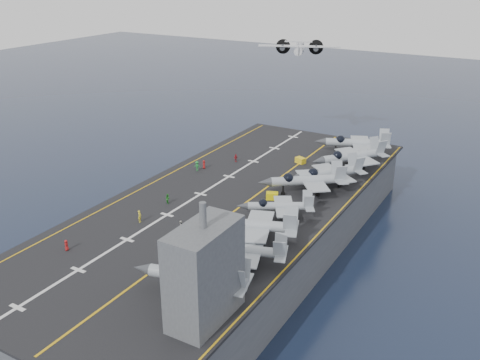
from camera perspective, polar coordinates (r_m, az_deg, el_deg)
The scene contains 27 objects.
ground at distance 99.41m, azimuth -1.17°, elevation -7.71°, with size 500.00×500.00×0.00m, color #142135.
hull at distance 97.02m, azimuth -1.19°, elevation -5.15°, with size 36.00×90.00×10.00m, color #56595E.
flight_deck at distance 94.75m, azimuth -1.21°, elevation -2.36°, with size 38.00×92.00×0.40m, color black.
foul_line at distance 93.27m, azimuth 0.36°, elevation -2.62°, with size 0.35×90.00×0.02m, color gold.
landing_centerline at distance 97.65m, azimuth -4.23°, elevation -1.50°, with size 0.50×90.00×0.02m, color silver.
deck_edge_port at distance 103.81m, azimuth -9.27°, elevation -0.27°, with size 0.25×90.00×0.02m, color gold.
deck_edge_stbd at distance 87.40m, azimuth 9.25°, elevation -4.72°, with size 0.25×90.00×0.02m, color gold.
island_superstructure at distance 61.59m, azimuth -3.83°, elevation -8.77°, with size 5.00×10.00×15.00m, color #56595E, non-canonical shape.
fighter_jet_1 at distance 68.23m, azimuth -4.56°, elevation -10.18°, with size 17.51×13.78×5.37m, color #91999F, non-canonical shape.
fighter_jet_2 at distance 74.47m, azimuth 0.49°, elevation -7.41°, with size 15.87×13.14×4.72m, color #959CA6, non-canonical shape.
fighter_jet_3 at distance 80.45m, azimuth 1.30°, elevation -4.71°, with size 18.55×15.37×5.52m, color #929BA2, non-canonical shape.
fighter_jet_4 at distance 88.01m, azimuth 4.29°, elevation -2.70°, with size 15.21×13.68×4.40m, color #9FA8AE, non-canonical shape.
fighter_jet_5 at distance 97.39m, azimuth 7.21°, elevation 0.07°, with size 19.21×18.25×5.56m, color gray, non-canonical shape.
fighter_jet_6 at distance 101.33m, azimuth 9.52°, elevation 0.79°, with size 17.88×18.69×5.42m, color #979FA9, non-canonical shape.
fighter_jet_7 at distance 110.90m, azimuth 11.93°, elevation 2.58°, with size 18.78×19.69×5.71m, color gray, non-canonical shape.
fighter_jet_8 at distance 119.65m, azimuth 12.37°, elevation 3.97°, with size 19.12×16.30×5.62m, color gray, non-canonical shape.
tow_cart_a at distance 81.07m, azimuth -5.93°, elevation -6.29°, with size 2.18×1.41×1.31m, color yellow, non-canonical shape.
tow_cart_b at distance 95.33m, azimuth 3.44°, elevation -1.69°, with size 2.43×2.05×1.24m, color yellow, non-canonical shape.
tow_cart_c at distance 113.05m, azimuth 6.46°, elevation 2.10°, with size 2.36×1.94×1.22m, color yellow, non-canonical shape.
crew_0 at distance 82.64m, azimuth -18.02°, elevation -6.63°, with size 0.97×1.17×1.67m, color #B21919.
crew_1 at distance 88.26m, azimuth -10.65°, elevation -3.82°, with size 1.20×1.43×2.04m, color yellow.
crew_2 at distance 94.27m, azimuth -7.71°, elevation -1.97°, with size 1.27×1.10×1.77m, color #207D21.
crew_3 at distance 108.34m, azimuth -4.60°, elevation 1.50°, with size 1.47×1.35×2.04m, color #1C8731.
crew_4 at distance 113.04m, azimuth -0.46°, elevation 2.38°, with size 1.00×1.20×1.70m, color #AE1820.
crew_5 at distance 109.55m, azimuth -3.87°, elevation 1.68°, with size 1.24×1.20×1.74m, color #B21919.
crew_7 at distance 84.08m, azimuth -6.35°, elevation -4.94°, with size 0.99×1.32×1.99m, color silver.
transport_plane at distance 146.86m, azimuth 6.31°, elevation 13.51°, with size 25.57×21.75×5.11m, color silver, non-canonical shape.
Camera 1 is at (44.94, -73.57, 49.50)m, focal length 40.00 mm.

